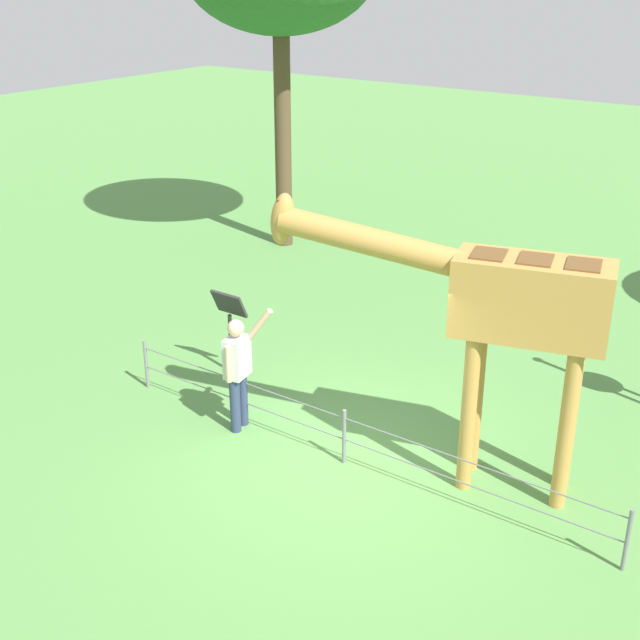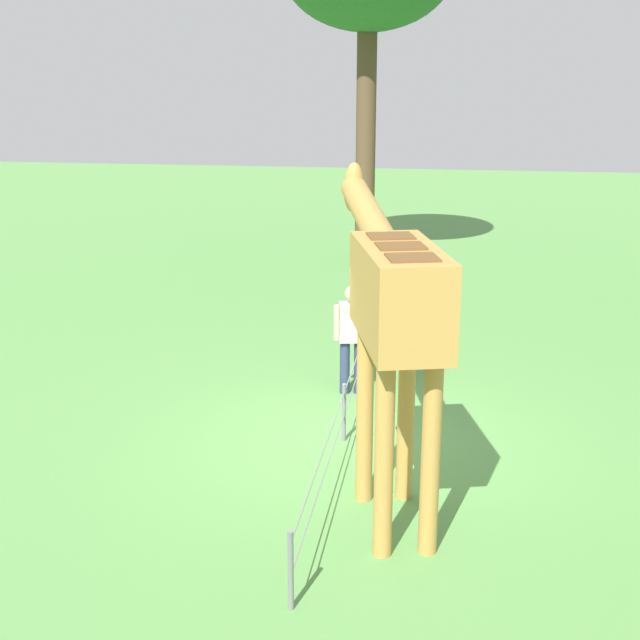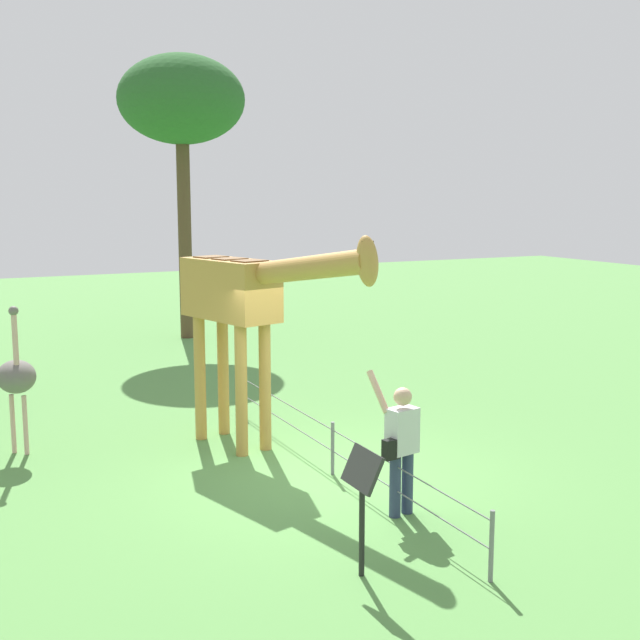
{
  "view_description": "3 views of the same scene",
  "coord_description": "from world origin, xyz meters",
  "views": [
    {
      "loc": [
        -5.06,
        7.72,
        5.88
      ],
      "look_at": [
        0.08,
        0.53,
        2.07
      ],
      "focal_mm": 47.7,
      "sensor_mm": 36.0,
      "label": 1
    },
    {
      "loc": [
        -9.71,
        -1.1,
        4.47
      ],
      "look_at": [
        0.52,
        0.51,
        1.4
      ],
      "focal_mm": 47.91,
      "sensor_mm": 36.0,
      "label": 2
    },
    {
      "loc": [
        9.62,
        -4.76,
        3.85
      ],
      "look_at": [
        -0.64,
        0.25,
        2.07
      ],
      "focal_mm": 45.62,
      "sensor_mm": 36.0,
      "label": 3
    }
  ],
  "objects": [
    {
      "name": "giraffe",
      "position": [
        -1.59,
        -0.54,
        2.28
      ],
      "size": [
        3.95,
        1.52,
        3.36
      ],
      "color": "#BC8942",
      "rests_on": "ground_plane"
    },
    {
      "name": "ground_plane",
      "position": [
        0.0,
        0.0,
        0.0
      ],
      "size": [
        60.0,
        60.0,
        0.0
      ],
      "primitive_type": "plane",
      "color": "#568E47"
    },
    {
      "name": "info_sign",
      "position": [
        2.81,
        -0.97,
        0.95
      ],
      "size": [
        0.56,
        0.21,
        1.32
      ],
      "color": "black",
      "rests_on": "ground_plane"
    },
    {
      "name": "wire_fence",
      "position": [
        0.0,
        0.13,
        0.4
      ],
      "size": [
        7.05,
        0.05,
        0.75
      ],
      "color": "slate",
      "rests_on": "ground_plane"
    },
    {
      "name": "visitor",
      "position": [
        1.63,
        0.22,
        0.9
      ],
      "size": [
        0.59,
        0.57,
        1.75
      ],
      "color": "navy",
      "rests_on": "ground_plane"
    }
  ]
}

